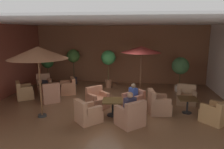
# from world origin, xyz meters

# --- Properties ---
(ground_plane) EXTENTS (10.43, 8.56, 0.02)m
(ground_plane) POSITION_xyz_m (0.00, 0.00, -0.01)
(ground_plane) COLOR brown
(wall_back_brick) EXTENTS (10.43, 0.08, 3.48)m
(wall_back_brick) POSITION_xyz_m (0.00, 4.24, 1.74)
(wall_back_brick) COLOR brown
(wall_back_brick) RESTS_ON ground_plane
(ceiling_slab) EXTENTS (10.43, 8.56, 0.06)m
(ceiling_slab) POSITION_xyz_m (0.00, 0.00, 3.51)
(ceiling_slab) COLOR silver
(ceiling_slab) RESTS_ON wall_back_brick
(cafe_table_front_left) EXTENTS (0.66, 0.66, 0.60)m
(cafe_table_front_left) POSITION_xyz_m (-3.32, 1.00, 0.42)
(cafe_table_front_left) COLOR black
(cafe_table_front_left) RESTS_ON ground_plane
(armchair_front_left_north) EXTENTS (1.01, 1.02, 0.91)m
(armchair_front_left_north) POSITION_xyz_m (-2.75, 0.12, 0.34)
(armchair_front_left_north) COLOR tan
(armchair_front_left_north) RESTS_ON ground_plane
(armchair_front_left_east) EXTENTS (0.97, 0.98, 0.81)m
(armchair_front_left_east) POSITION_xyz_m (-2.38, 1.44, 0.31)
(armchair_front_left_east) COLOR #BD7B56
(armchair_front_left_east) RESTS_ON ground_plane
(armchair_front_left_south) EXTENTS (0.99, 1.00, 0.88)m
(armchair_front_left_south) POSITION_xyz_m (-3.88, 1.89, 0.32)
(armchair_front_left_south) COLOR tan
(armchair_front_left_south) RESTS_ON ground_plane
(armchair_front_left_west) EXTENTS (1.00, 1.01, 0.84)m
(armchair_front_left_west) POSITION_xyz_m (-4.18, 0.40, 0.31)
(armchair_front_left_west) COLOR tan
(armchair_front_left_west) RESTS_ON ground_plane
(cafe_table_front_right) EXTENTS (0.82, 0.82, 0.60)m
(cafe_table_front_right) POSITION_xyz_m (0.22, -1.10, 0.46)
(cafe_table_front_right) COLOR black
(cafe_table_front_right) RESTS_ON ground_plane
(armchair_front_right_north) EXTENTS (1.05, 1.05, 0.83)m
(armchair_front_right_north) POSITION_xyz_m (-0.57, -1.83, 0.31)
(armchair_front_right_north) COLOR tan
(armchair_front_right_north) RESTS_ON ground_plane
(armchair_front_right_east) EXTENTS (1.12, 1.11, 0.91)m
(armchair_front_right_east) POSITION_xyz_m (0.93, -1.91, 0.33)
(armchair_front_right_east) COLOR #AD7559
(armchair_front_right_east) RESTS_ON ground_plane
(armchair_front_right_south) EXTENTS (1.00, 1.00, 0.82)m
(armchair_front_right_south) POSITION_xyz_m (0.99, -0.36, 0.31)
(armchair_front_right_south) COLOR tan
(armchair_front_right_south) RESTS_ON ground_plane
(armchair_front_right_west) EXTENTS (1.06, 1.06, 0.86)m
(armchair_front_right_west) POSITION_xyz_m (-0.52, -0.33, 0.32)
(armchair_front_right_west) COLOR tan
(armchair_front_right_west) RESTS_ON ground_plane
(cafe_table_mid_center) EXTENTS (0.71, 0.71, 0.60)m
(cafe_table_mid_center) POSITION_xyz_m (3.07, -0.49, 0.47)
(cafe_table_mid_center) COLOR black
(cafe_table_mid_center) RESTS_ON ground_plane
(armchair_mid_center_north) EXTENTS (0.90, 0.89, 0.92)m
(armchair_mid_center_north) POSITION_xyz_m (1.94, -0.66, 0.34)
(armchair_mid_center_north) COLOR #AD795A
(armchair_mid_center_north) RESTS_ON ground_plane
(armchair_mid_center_east) EXTENTS (1.07, 1.07, 0.83)m
(armchair_mid_center_east) POSITION_xyz_m (3.85, -1.32, 0.32)
(armchair_mid_center_east) COLOR tan
(armchair_mid_center_east) RESTS_ON ground_plane
(armchair_mid_center_south) EXTENTS (0.90, 0.82, 0.83)m
(armchair_mid_center_south) POSITION_xyz_m (3.26, 0.63, 0.31)
(armchair_mid_center_south) COLOR tan
(armchair_mid_center_south) RESTS_ON ground_plane
(patio_umbrella_tall_red) EXTENTS (2.01, 2.01, 2.39)m
(patio_umbrella_tall_red) POSITION_xyz_m (1.26, 2.16, 2.21)
(patio_umbrella_tall_red) COLOR #2D2D2D
(patio_umbrella_tall_red) RESTS_ON ground_plane
(patio_umbrella_center_beige) EXTENTS (2.11, 2.11, 2.62)m
(patio_umbrella_center_beige) POSITION_xyz_m (-2.39, -1.55, 2.38)
(patio_umbrella_center_beige) COLOR #2D2D2D
(patio_umbrella_center_beige) RESTS_ON ground_plane
(potted_tree_left_corner) EXTENTS (0.78, 0.78, 2.08)m
(potted_tree_left_corner) POSITION_xyz_m (-2.72, 3.56, 1.53)
(potted_tree_left_corner) COLOR #332D33
(potted_tree_left_corner) RESTS_ON ground_plane
(potted_tree_mid_left) EXTENTS (0.80, 0.80, 2.10)m
(potted_tree_mid_left) POSITION_xyz_m (-0.52, 2.92, 1.55)
(potted_tree_mid_left) COLOR #A46A4A
(potted_tree_mid_left) RESTS_ON ground_plane
(potted_tree_mid_right) EXTENTS (0.89, 0.89, 1.81)m
(potted_tree_mid_right) POSITION_xyz_m (3.31, 2.66, 1.26)
(potted_tree_mid_right) COLOR beige
(potted_tree_mid_right) RESTS_ON ground_plane
(potted_tree_right_corner) EXTENTS (0.71, 0.71, 1.72)m
(potted_tree_right_corner) POSITION_xyz_m (-4.15, 3.11, 1.23)
(potted_tree_right_corner) COLOR #AB5F46
(potted_tree_right_corner) RESTS_ON ground_plane
(patron_blue_shirt) EXTENTS (0.38, 0.39, 0.64)m
(patron_blue_shirt) POSITION_xyz_m (0.97, -0.39, 0.74)
(patron_blue_shirt) COLOR #334DA5
(patron_blue_shirt) RESTS_ON ground_plane
(patron_by_window) EXTENTS (0.44, 0.43, 0.71)m
(patron_by_window) POSITION_xyz_m (0.90, -1.88, 0.77)
(patron_by_window) COLOR #312E45
(patron_by_window) RESTS_ON ground_plane
(iced_drink_cup) EXTENTS (0.08, 0.08, 0.11)m
(iced_drink_cup) POSITION_xyz_m (-3.33, 0.99, 0.66)
(iced_drink_cup) COLOR white
(iced_drink_cup) RESTS_ON cafe_table_front_left
(open_laptop) EXTENTS (0.33, 0.25, 0.20)m
(open_laptop) POSITION_xyz_m (-3.36, 1.01, 0.65)
(open_laptop) COLOR #9EA0A5
(open_laptop) RESTS_ON cafe_table_front_left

